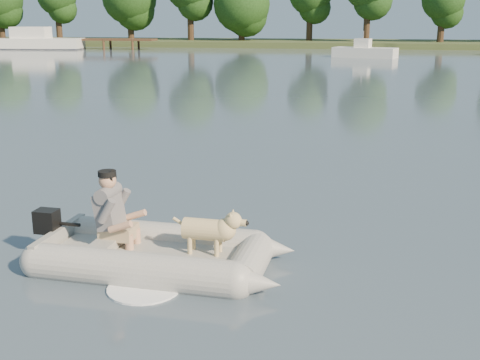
% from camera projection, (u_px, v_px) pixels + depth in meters
% --- Properties ---
extents(water, '(160.00, 160.00, 0.00)m').
position_uv_depth(water, '(178.00, 289.00, 7.37)').
color(water, '#515F6D').
rests_on(water, ground).
extents(shore_bank, '(160.00, 12.00, 0.70)m').
position_uv_depth(shore_bank, '(331.00, 44.00, 66.19)').
color(shore_bank, '#47512D').
rests_on(shore_bank, water).
extents(dock, '(18.00, 2.00, 1.04)m').
position_uv_depth(dock, '(70.00, 44.00, 60.99)').
color(dock, '#4C331E').
rests_on(dock, water).
extents(dinghy, '(4.55, 3.07, 1.35)m').
position_uv_depth(dinghy, '(157.00, 225.00, 7.90)').
color(dinghy, gray).
rests_on(dinghy, water).
extents(man, '(0.74, 0.65, 1.05)m').
position_uv_depth(man, '(110.00, 207.00, 8.05)').
color(man, slate).
rests_on(man, dinghy).
extents(dog, '(0.93, 0.38, 0.61)m').
position_uv_depth(dog, '(205.00, 233.00, 7.82)').
color(dog, tan).
rests_on(dog, dinghy).
extents(outboard_motor, '(0.42, 0.31, 0.77)m').
position_uv_depth(outboard_motor, '(48.00, 235.00, 8.33)').
color(outboard_motor, black).
rests_on(outboard_motor, dinghy).
extents(cabin_cruiser, '(8.69, 3.93, 2.60)m').
position_uv_depth(cabin_cruiser, '(41.00, 38.00, 59.67)').
color(cabin_cruiser, white).
rests_on(cabin_cruiser, water).
extents(motorboat, '(5.52, 3.47, 2.18)m').
position_uv_depth(motorboat, '(365.00, 45.00, 48.00)').
color(motorboat, white).
rests_on(motorboat, water).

